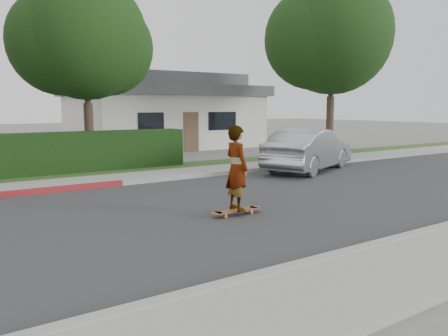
{
  "coord_description": "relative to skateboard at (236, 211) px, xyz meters",
  "views": [
    {
      "loc": [
        -3.57,
        -8.56,
        2.37
      ],
      "look_at": [
        1.81,
        -0.36,
        1.0
      ],
      "focal_mm": 35.0,
      "sensor_mm": 36.0,
      "label": 1
    }
  ],
  "objects": [
    {
      "name": "skateboarder",
      "position": [
        0.0,
        0.0,
        0.95
      ],
      "size": [
        0.46,
        0.69,
        1.86
      ],
      "primitive_type": "imported",
      "rotation": [
        0.0,
        0.0,
        1.55
      ],
      "color": "white",
      "rests_on": "skateboard"
    },
    {
      "name": "sidewalk_far",
      "position": [
        -1.81,
        5.86,
        -0.05
      ],
      "size": [
        60.0,
        1.6,
        0.12
      ],
      "primitive_type": "cube",
      "color": "gray",
      "rests_on": "ground"
    },
    {
      "name": "ground",
      "position": [
        -1.81,
        0.86,
        -0.11
      ],
      "size": [
        120.0,
        120.0,
        0.0
      ],
      "primitive_type": "plane",
      "color": "slate",
      "rests_on": "ground"
    },
    {
      "name": "planting_strip",
      "position": [
        -1.81,
        7.46,
        -0.06
      ],
      "size": [
        60.0,
        1.6,
        0.1
      ],
      "primitive_type": "cube",
      "color": "#2D4C1E",
      "rests_on": "ground"
    },
    {
      "name": "house",
      "position": [
        6.19,
        16.86,
        1.98
      ],
      "size": [
        10.6,
        8.6,
        4.3
      ],
      "color": "beige",
      "rests_on": "ground"
    },
    {
      "name": "car_silver",
      "position": [
        6.19,
        4.12,
        0.68
      ],
      "size": [
        5.05,
        3.38,
        1.57
      ],
      "primitive_type": "imported",
      "rotation": [
        0.0,
        0.0,
        1.97
      ],
      "color": "#AEB1B6",
      "rests_on": "ground"
    },
    {
      "name": "tree_right",
      "position": [
        10.68,
        7.55,
        5.51
      ],
      "size": [
        6.32,
        5.6,
        8.56
      ],
      "color": "#33261C",
      "rests_on": "ground"
    },
    {
      "name": "tree_center",
      "position": [
        -0.32,
        10.05,
        4.79
      ],
      "size": [
        5.66,
        4.84,
        7.44
      ],
      "color": "#33261C",
      "rests_on": "ground"
    },
    {
      "name": "road",
      "position": [
        -1.81,
        0.86,
        -0.11
      ],
      "size": [
        60.0,
        8.0,
        0.01
      ],
      "primitive_type": "cube",
      "color": "#2D2D30",
      "rests_on": "ground"
    },
    {
      "name": "skateboard",
      "position": [
        0.0,
        0.0,
        0.0
      ],
      "size": [
        1.28,
        0.27,
        0.12
      ],
      "rotation": [
        0.0,
        0.0,
        -0.02
      ],
      "color": "#CE6538",
      "rests_on": "ground"
    },
    {
      "name": "curb_far",
      "position": [
        -1.81,
        4.96,
        -0.04
      ],
      "size": [
        60.0,
        0.2,
        0.15
      ],
      "primitive_type": "cube",
      "color": "#9E9E99",
      "rests_on": "ground"
    },
    {
      "name": "sidewalk_near",
      "position": [
        -1.81,
        -4.14,
        -0.05
      ],
      "size": [
        60.0,
        1.6,
        0.12
      ],
      "primitive_type": "cube",
      "color": "gray",
      "rests_on": "ground"
    },
    {
      "name": "curb_near",
      "position": [
        -1.81,
        -3.24,
        -0.04
      ],
      "size": [
        60.0,
        0.2,
        0.15
      ],
      "primitive_type": "cube",
      "color": "#9E9E99",
      "rests_on": "ground"
    }
  ]
}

